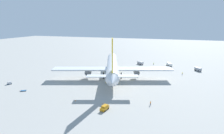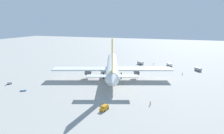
{
  "view_description": "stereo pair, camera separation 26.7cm",
  "coord_description": "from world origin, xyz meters",
  "px_view_note": "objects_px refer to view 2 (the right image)",
  "views": [
    {
      "loc": [
        -118.76,
        -41.42,
        34.07
      ],
      "look_at": [
        5.8,
        2.22,
        5.25
      ],
      "focal_mm": 33.64,
      "sensor_mm": 36.0,
      "label": 1
    },
    {
      "loc": [
        -118.68,
        -41.67,
        34.07
      ],
      "look_at": [
        5.8,
        2.22,
        5.25
      ],
      "focal_mm": 33.64,
      "sensor_mm": 36.0,
      "label": 2
    }
  ],
  "objects_px": {
    "service_truck_1": "(169,64)",
    "ground_worker_1": "(182,73)",
    "service_truck_0": "(198,69)",
    "ground_worker_2": "(150,103)",
    "service_truck_2": "(140,63)",
    "traffic_cone_1": "(75,100)",
    "service_van": "(104,108)",
    "baggage_cart_0": "(9,83)",
    "airliner": "(112,67)",
    "ground_worker_0": "(154,64)",
    "traffic_cone_0": "(102,103)",
    "baggage_cart_1": "(23,91)"
  },
  "relations": [
    {
      "from": "service_truck_0",
      "to": "ground_worker_2",
      "type": "relative_size",
      "value": 3.23
    },
    {
      "from": "service_truck_2",
      "to": "traffic_cone_1",
      "type": "bearing_deg",
      "value": 173.25
    },
    {
      "from": "service_truck_1",
      "to": "ground_worker_2",
      "type": "distance_m",
      "value": 83.71
    },
    {
      "from": "service_van",
      "to": "ground_worker_0",
      "type": "relative_size",
      "value": 2.71
    },
    {
      "from": "service_truck_0",
      "to": "traffic_cone_0",
      "type": "relative_size",
      "value": 10.13
    },
    {
      "from": "airliner",
      "to": "service_truck_1",
      "type": "relative_size",
      "value": 10.9
    },
    {
      "from": "service_van",
      "to": "baggage_cart_0",
      "type": "bearing_deg",
      "value": 76.58
    },
    {
      "from": "ground_worker_2",
      "to": "airliner",
      "type": "bearing_deg",
      "value": 39.63
    },
    {
      "from": "airliner",
      "to": "service_truck_0",
      "type": "bearing_deg",
      "value": -53.41
    },
    {
      "from": "service_truck_2",
      "to": "baggage_cart_1",
      "type": "height_order",
      "value": "service_truck_2"
    },
    {
      "from": "service_truck_1",
      "to": "ground_worker_1",
      "type": "height_order",
      "value": "service_truck_1"
    },
    {
      "from": "airliner",
      "to": "baggage_cart_0",
      "type": "height_order",
      "value": "airliner"
    },
    {
      "from": "airliner",
      "to": "service_truck_1",
      "type": "height_order",
      "value": "airliner"
    },
    {
      "from": "service_truck_0",
      "to": "service_truck_1",
      "type": "relative_size",
      "value": 0.86
    },
    {
      "from": "traffic_cone_0",
      "to": "traffic_cone_1",
      "type": "xyz_separation_m",
      "value": [
        -0.77,
        12.58,
        0.0
      ]
    },
    {
      "from": "service_truck_2",
      "to": "service_truck_1",
      "type": "bearing_deg",
      "value": -85.2
    },
    {
      "from": "ground_worker_2",
      "to": "service_truck_2",
      "type": "bearing_deg",
      "value": 14.58
    },
    {
      "from": "service_truck_0",
      "to": "ground_worker_0",
      "type": "xyz_separation_m",
      "value": [
        11.18,
        32.47,
        -0.5
      ]
    },
    {
      "from": "service_truck_0",
      "to": "baggage_cart_1",
      "type": "bearing_deg",
      "value": 131.94
    },
    {
      "from": "service_truck_1",
      "to": "traffic_cone_1",
      "type": "distance_m",
      "value": 95.86
    },
    {
      "from": "service_truck_2",
      "to": "traffic_cone_0",
      "type": "xyz_separation_m",
      "value": [
        -87.33,
        -2.15,
        -1.06
      ]
    },
    {
      "from": "service_truck_2",
      "to": "traffic_cone_0",
      "type": "bearing_deg",
      "value": -178.59
    },
    {
      "from": "airliner",
      "to": "ground_worker_2",
      "type": "xyz_separation_m",
      "value": [
        -35.08,
        -29.05,
        -6.15
      ]
    },
    {
      "from": "service_truck_2",
      "to": "ground_worker_2",
      "type": "xyz_separation_m",
      "value": [
        -81.8,
        -21.28,
        -0.46
      ]
    },
    {
      "from": "ground_worker_2",
      "to": "traffic_cone_1",
      "type": "relative_size",
      "value": 3.14
    },
    {
      "from": "baggage_cart_1",
      "to": "traffic_cone_1",
      "type": "relative_size",
      "value": 5.78
    },
    {
      "from": "airliner",
      "to": "ground_worker_1",
      "type": "xyz_separation_m",
      "value": [
        22.75,
        -40.45,
        -6.17
      ]
    },
    {
      "from": "service_truck_0",
      "to": "baggage_cart_1",
      "type": "distance_m",
      "value": 113.36
    },
    {
      "from": "service_van",
      "to": "ground_worker_0",
      "type": "height_order",
      "value": "service_van"
    },
    {
      "from": "airliner",
      "to": "baggage_cart_0",
      "type": "bearing_deg",
      "value": 122.23
    },
    {
      "from": "airliner",
      "to": "service_truck_2",
      "type": "height_order",
      "value": "airliner"
    },
    {
      "from": "traffic_cone_0",
      "to": "service_truck_1",
      "type": "bearing_deg",
      "value": -12.88
    },
    {
      "from": "service_van",
      "to": "ground_worker_2",
      "type": "bearing_deg",
      "value": -55.76
    },
    {
      "from": "service_truck_0",
      "to": "service_truck_2",
      "type": "distance_m",
      "value": 43.86
    },
    {
      "from": "airliner",
      "to": "service_truck_0",
      "type": "distance_m",
      "value": 63.36
    },
    {
      "from": "airliner",
      "to": "ground_worker_0",
      "type": "height_order",
      "value": "airliner"
    },
    {
      "from": "service_van",
      "to": "traffic_cone_0",
      "type": "height_order",
      "value": "service_van"
    },
    {
      "from": "service_truck_0",
      "to": "service_van",
      "type": "xyz_separation_m",
      "value": [
        -83.68,
        37.76,
        -0.36
      ]
    },
    {
      "from": "traffic_cone_0",
      "to": "service_van",
      "type": "bearing_deg",
      "value": -151.27
    },
    {
      "from": "ground_worker_1",
      "to": "service_truck_2",
      "type": "bearing_deg",
      "value": 53.73
    },
    {
      "from": "baggage_cart_0",
      "to": "traffic_cone_0",
      "type": "distance_m",
      "value": 60.12
    },
    {
      "from": "ground_worker_1",
      "to": "traffic_cone_0",
      "type": "distance_m",
      "value": 70.33
    },
    {
      "from": "service_truck_0",
      "to": "ground_worker_0",
      "type": "relative_size",
      "value": 3.17
    },
    {
      "from": "traffic_cone_0",
      "to": "ground_worker_0",
      "type": "bearing_deg",
      "value": -5.29
    },
    {
      "from": "ground_worker_0",
      "to": "service_truck_2",
      "type": "bearing_deg",
      "value": 101.23
    },
    {
      "from": "airliner",
      "to": "ground_worker_0",
      "type": "bearing_deg",
      "value": -20.46
    },
    {
      "from": "airliner",
      "to": "service_van",
      "type": "bearing_deg",
      "value": -164.34
    },
    {
      "from": "service_truck_2",
      "to": "baggage_cart_1",
      "type": "distance_m",
      "value": 94.44
    },
    {
      "from": "ground_worker_1",
      "to": "traffic_cone_1",
      "type": "relative_size",
      "value": 3.07
    },
    {
      "from": "service_van",
      "to": "traffic_cone_0",
      "type": "relative_size",
      "value": 8.64
    }
  ]
}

